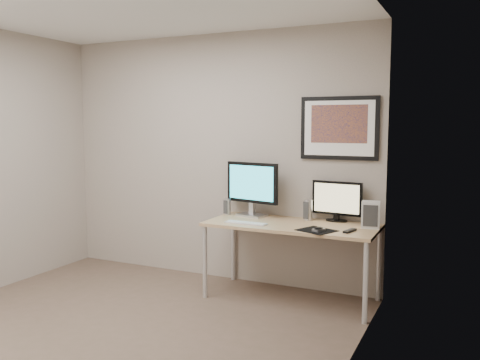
% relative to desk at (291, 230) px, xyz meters
% --- Properties ---
extents(floor, '(3.60, 3.60, 0.00)m').
position_rel_desk_xyz_m(floor, '(-1.00, -1.35, -0.66)').
color(floor, brown).
rests_on(floor, ground).
extents(room, '(3.60, 3.60, 3.60)m').
position_rel_desk_xyz_m(room, '(-1.00, -0.90, 0.98)').
color(room, white).
rests_on(room, ground).
extents(desk, '(1.60, 0.70, 0.73)m').
position_rel_desk_xyz_m(desk, '(0.00, 0.00, 0.00)').
color(desk, '#A88551').
rests_on(desk, floor).
extents(framed_art, '(0.75, 0.04, 0.60)m').
position_rel_desk_xyz_m(framed_art, '(0.35, 0.33, 0.96)').
color(framed_art, black).
rests_on(framed_art, room).
extents(monitor_large, '(0.59, 0.25, 0.55)m').
position_rel_desk_xyz_m(monitor_large, '(-0.49, 0.19, 0.37)').
color(monitor_large, '#B3B3B8').
rests_on(monitor_large, desk).
extents(monitor_tv, '(0.49, 0.13, 0.39)m').
position_rel_desk_xyz_m(monitor_tv, '(0.36, 0.28, 0.27)').
color(monitor_tv, black).
rests_on(monitor_tv, desk).
extents(speaker_left, '(0.08, 0.08, 0.16)m').
position_rel_desk_xyz_m(speaker_left, '(-0.76, 0.17, 0.15)').
color(speaker_left, '#B3B3B8').
rests_on(speaker_left, desk).
extents(speaker_right, '(0.10, 0.10, 0.20)m').
position_rel_desk_xyz_m(speaker_right, '(0.09, 0.23, 0.17)').
color(speaker_right, '#B3B3B8').
rests_on(speaker_right, desk).
extents(keyboard, '(0.41, 0.12, 0.01)m').
position_rel_desk_xyz_m(keyboard, '(-0.38, -0.19, 0.07)').
color(keyboard, silver).
rests_on(keyboard, desk).
extents(mousepad, '(0.38, 0.36, 0.00)m').
position_rel_desk_xyz_m(mousepad, '(0.31, -0.21, 0.07)').
color(mousepad, black).
rests_on(mousepad, desk).
extents(mouse, '(0.10, 0.12, 0.04)m').
position_rel_desk_xyz_m(mouse, '(0.33, -0.23, 0.09)').
color(mouse, black).
rests_on(mouse, mousepad).
extents(remote, '(0.09, 0.18, 0.02)m').
position_rel_desk_xyz_m(remote, '(0.58, -0.13, 0.08)').
color(remote, black).
rests_on(remote, desk).
extents(fan_unit, '(0.17, 0.14, 0.24)m').
position_rel_desk_xyz_m(fan_unit, '(0.71, 0.10, 0.19)').
color(fan_unit, silver).
rests_on(fan_unit, desk).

